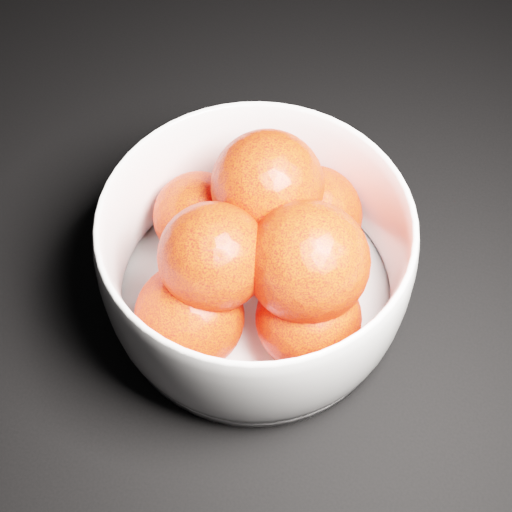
# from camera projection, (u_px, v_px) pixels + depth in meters

# --- Properties ---
(bowl) EXTENTS (0.23, 0.23, 0.11)m
(bowl) POSITION_uv_depth(u_px,v_px,m) (256.00, 260.00, 0.53)
(bowl) COLOR white
(bowl) RESTS_ON ground
(orange_pile) EXTENTS (0.18, 0.19, 0.13)m
(orange_pile) POSITION_uv_depth(u_px,v_px,m) (261.00, 251.00, 0.52)
(orange_pile) COLOR #FF220A
(orange_pile) RESTS_ON bowl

